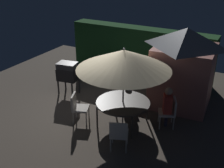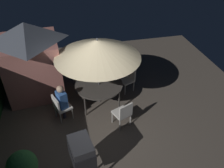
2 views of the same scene
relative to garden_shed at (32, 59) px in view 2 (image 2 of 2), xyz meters
name	(u,v)px [view 2 (image 2 of 2)]	position (x,y,z in m)	size (l,w,h in m)	color
ground_plane	(102,123)	(-2.18, -1.98, -1.34)	(11.00, 11.00, 0.00)	brown
garden_shed	(32,59)	(0.00, 0.00, 0.00)	(2.06, 2.02, 2.63)	#B26B60
patio_table	(99,85)	(-1.14, -2.09, -0.63)	(1.59, 1.59, 0.75)	#47423D
patio_umbrella	(97,49)	(-1.14, -2.09, 0.73)	(2.65, 2.65, 2.41)	#4C4C51
bbq_grill	(82,152)	(-3.79, -1.21, -0.49)	(0.78, 0.62, 1.20)	black
chair_near_shed	(78,72)	(0.11, -1.53, -0.82)	(0.61, 0.61, 0.90)	silver
chair_far_side	(60,106)	(-1.69, -0.77, -0.82)	(0.60, 0.61, 0.90)	silver
chair_toward_hedge	(123,113)	(-2.40, -2.59, -0.82)	(0.60, 0.60, 0.90)	silver
chair_toward_house	(128,78)	(-0.68, -3.25, -0.82)	(0.60, 0.60, 0.90)	silver
potted_plant_by_shed	(23,167)	(-3.63, 0.19, -0.82)	(0.72, 0.72, 0.93)	#936651
person_in_red	(79,67)	(0.03, -1.56, -0.56)	(0.36, 0.41, 1.26)	#CC3D33
person_in_blue	(62,99)	(-1.66, -0.85, -0.56)	(0.41, 0.35, 1.26)	#3866B2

